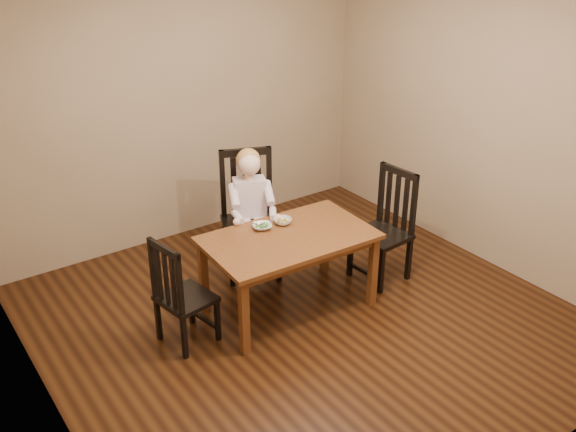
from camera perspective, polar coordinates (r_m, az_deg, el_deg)
room at (r=4.71m, az=1.80°, el=4.39°), size 4.01×4.01×2.71m
dining_table at (r=5.20m, az=0.07°, el=-2.55°), size 1.39×0.88×0.68m
chair_child at (r=5.80m, az=-3.44°, el=0.00°), size 0.63×0.62×1.14m
chair_left at (r=4.93m, az=-9.52°, el=-6.95°), size 0.43×0.44×0.90m
chair_right at (r=5.77m, az=8.65°, el=-1.02°), size 0.45×0.47×1.02m
toddler at (r=5.68m, az=-3.38°, el=1.27°), size 0.52×0.57×0.64m
bowl_peas at (r=5.27m, az=-2.31°, el=-0.94°), size 0.21×0.21×0.04m
bowl_veg at (r=5.35m, az=-0.47°, el=-0.46°), size 0.20×0.20×0.05m
fork at (r=5.23m, az=-2.58°, el=-0.89°), size 0.11×0.09×0.05m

